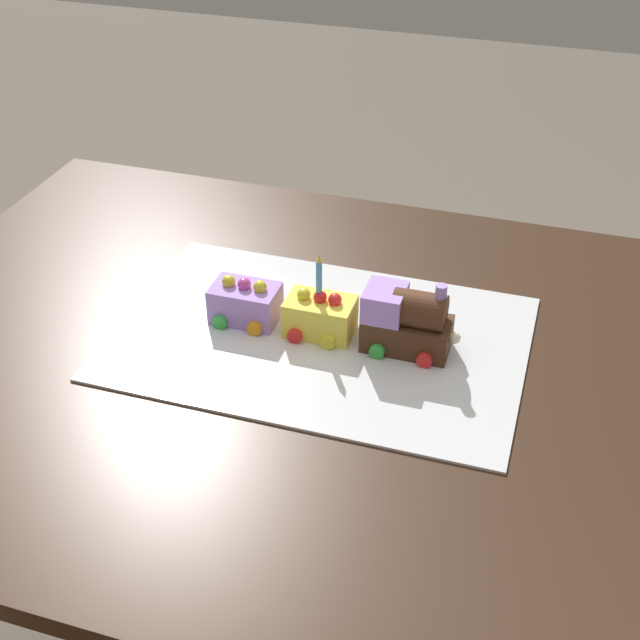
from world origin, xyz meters
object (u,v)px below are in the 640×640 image
(dining_table, at_px, (323,416))
(cake_car_tanker_lavender, at_px, (245,302))
(birthday_candle, at_px, (319,274))
(cake_locomotive, at_px, (406,321))
(cake_car_flatbed_lemon, at_px, (320,316))

(dining_table, height_order, cake_car_tanker_lavender, cake_car_tanker_lavender)
(birthday_candle, bearing_deg, cake_car_tanker_lavender, -0.00)
(birthday_candle, bearing_deg, cake_locomotive, -180.00)
(cake_locomotive, relative_size, cake_car_tanker_lavender, 1.40)
(cake_locomotive, distance_m, cake_car_flatbed_lemon, 0.13)
(dining_table, bearing_deg, cake_car_flatbed_lemon, -68.55)
(cake_car_flatbed_lemon, height_order, birthday_candle, birthday_candle)
(cake_car_flatbed_lemon, distance_m, birthday_candle, 0.07)
(cake_locomotive, height_order, cake_car_flatbed_lemon, cake_locomotive)
(cake_car_flatbed_lemon, bearing_deg, cake_locomotive, 180.00)
(cake_locomotive, bearing_deg, cake_car_flatbed_lemon, -0.00)
(dining_table, height_order, cake_car_flatbed_lemon, cake_car_flatbed_lemon)
(cake_locomotive, relative_size, birthday_candle, 2.27)
(dining_table, bearing_deg, cake_locomotive, -151.67)
(dining_table, relative_size, cake_car_tanker_lavender, 14.00)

